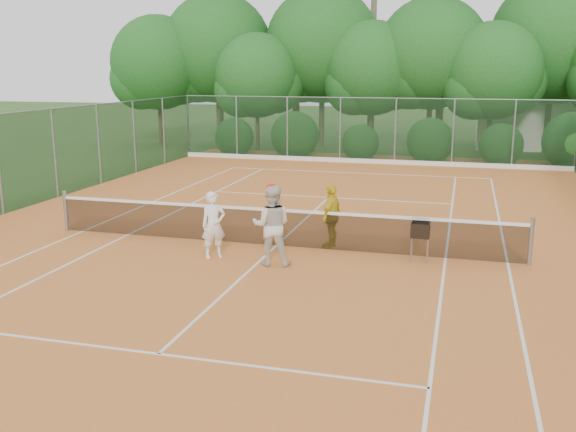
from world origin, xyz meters
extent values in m
plane|color=#2B4D1B|center=(0.00, 0.00, 0.00)|extent=(120.00, 120.00, 0.00)
cube|color=orange|center=(0.00, 0.00, 0.01)|extent=(18.00, 36.00, 0.02)
cube|color=beige|center=(9.00, 24.00, 1.50)|extent=(8.00, 5.00, 3.00)
cylinder|color=gray|center=(-5.94, 0.00, 0.57)|extent=(0.10, 0.10, 1.10)
cylinder|color=gray|center=(5.94, 0.00, 0.57)|extent=(0.10, 0.10, 1.10)
cube|color=black|center=(0.00, 0.00, 0.48)|extent=(11.87, 0.03, 0.86)
cube|color=white|center=(0.00, 0.00, 0.95)|extent=(11.87, 0.04, 0.07)
imported|color=white|center=(-1.12, -1.29, 0.80)|extent=(0.68, 0.64, 1.56)
imported|color=silver|center=(0.34, -1.47, 0.93)|extent=(1.00, 0.84, 1.82)
ellipsoid|color=red|center=(0.34, -1.47, 1.80)|extent=(0.22, 0.22, 0.14)
imported|color=yellow|center=(1.33, 0.32, 0.81)|extent=(0.56, 0.98, 1.57)
cylinder|color=gray|center=(3.35, -0.52, 0.31)|extent=(0.02, 0.02, 0.58)
cylinder|color=gray|center=(3.71, -0.16, 0.31)|extent=(0.02, 0.02, 0.58)
cube|color=black|center=(3.53, -0.34, 0.77)|extent=(0.40, 0.40, 0.34)
sphere|color=#D2E635|center=(-3.51, 12.21, 0.05)|extent=(0.07, 0.07, 0.07)
sphere|color=gold|center=(0.66, 13.49, 0.05)|extent=(0.07, 0.07, 0.07)
sphere|color=#B4D631|center=(4.44, 8.22, 0.05)|extent=(0.07, 0.07, 0.07)
cube|color=white|center=(0.00, 11.88, 0.02)|extent=(11.03, 0.06, 0.01)
cube|color=white|center=(-5.49, 0.00, 0.02)|extent=(0.06, 23.77, 0.01)
cube|color=white|center=(5.49, 0.00, 0.02)|extent=(0.06, 23.77, 0.01)
cube|color=white|center=(-4.11, 0.00, 0.02)|extent=(0.06, 23.77, 0.01)
cube|color=white|center=(4.11, 0.00, 0.02)|extent=(0.06, 23.77, 0.01)
cube|color=white|center=(0.00, 6.40, 0.02)|extent=(8.23, 0.06, 0.01)
cube|color=white|center=(0.00, -6.40, 0.02)|extent=(8.23, 0.06, 0.01)
cube|color=white|center=(0.00, 0.00, 0.02)|extent=(0.06, 12.80, 0.01)
cube|color=#19381E|center=(0.00, 15.00, 1.52)|extent=(18.00, 0.02, 3.00)
cylinder|color=gray|center=(-9.00, 15.00, 1.52)|extent=(0.07, 0.07, 3.00)
cylinder|color=gray|center=(-9.00, 15.00, 1.52)|extent=(0.07, 0.07, 3.00)
cylinder|color=brown|center=(-12.50, 19.00, 1.88)|extent=(0.26, 0.26, 3.75)
sphere|color=#1E551C|center=(-12.50, 19.00, 4.65)|extent=(5.25, 5.25, 5.25)
cylinder|color=brown|center=(-9.50, 20.50, 2.20)|extent=(0.30, 0.30, 4.40)
sphere|color=#1E551C|center=(-9.50, 20.50, 5.46)|extent=(6.16, 6.16, 6.16)
cylinder|color=brown|center=(-6.50, 18.50, 1.60)|extent=(0.22, 0.22, 3.20)
sphere|color=#1E551C|center=(-6.50, 18.50, 3.97)|extent=(4.48, 4.48, 4.48)
cylinder|color=brown|center=(-3.50, 21.00, 2.25)|extent=(0.31, 0.31, 4.50)
sphere|color=#1E551C|center=(-3.50, 21.00, 5.58)|extent=(6.30, 6.30, 6.30)
cylinder|color=brown|center=(-0.50, 19.50, 1.75)|extent=(0.24, 0.24, 3.50)
sphere|color=#1E551C|center=(-0.50, 19.50, 4.34)|extent=(4.90, 4.90, 4.90)
cylinder|color=brown|center=(2.50, 20.00, 2.05)|extent=(0.28, 0.28, 4.10)
sphere|color=#1E551C|center=(2.50, 20.00, 5.08)|extent=(5.74, 5.74, 5.74)
cylinder|color=brown|center=(5.50, 18.80, 1.70)|extent=(0.23, 0.23, 3.40)
sphere|color=#1E551C|center=(5.50, 18.80, 4.22)|extent=(4.76, 4.76, 4.76)
cylinder|color=brown|center=(8.50, 21.50, 2.33)|extent=(0.32, 0.32, 4.65)
sphere|color=#1E551C|center=(8.50, 21.50, 5.77)|extent=(6.51, 6.51, 6.51)
cone|color=brown|center=(-10.00, 22.00, 6.50)|extent=(0.44, 0.44, 13.00)
cone|color=brown|center=(-5.00, 21.00, 5.50)|extent=(0.44, 0.44, 11.00)
cone|color=brown|center=(-1.00, 23.00, 7.50)|extent=(0.44, 0.44, 15.00)
cone|color=brown|center=(3.00, 20.50, 5.00)|extent=(0.44, 0.44, 10.00)
cone|color=brown|center=(7.00, 22.50, 6.00)|extent=(0.44, 0.44, 12.00)
camera|label=1|loc=(4.37, -14.72, 4.34)|focal=40.00mm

